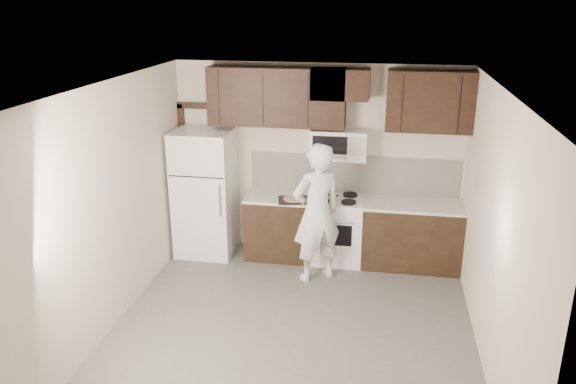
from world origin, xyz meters
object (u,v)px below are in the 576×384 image
(refrigerator, at_px, (205,193))
(stove, at_px, (335,229))
(microwave, at_px, (339,144))
(person, at_px, (317,213))

(refrigerator, bearing_deg, stove, 1.51)
(stove, relative_size, microwave, 1.24)
(stove, relative_size, refrigerator, 0.52)
(person, bearing_deg, microwave, -139.83)
(refrigerator, height_order, person, person)
(refrigerator, relative_size, person, 0.98)
(microwave, height_order, person, microwave)
(person, bearing_deg, stove, -142.57)
(microwave, xyz_separation_m, refrigerator, (-1.85, -0.17, -0.75))
(microwave, distance_m, person, 1.05)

